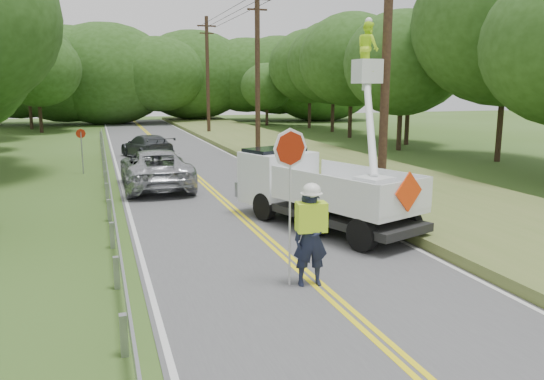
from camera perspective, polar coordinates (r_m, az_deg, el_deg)
name	(u,v)px	position (r m, az deg, el deg)	size (l,w,h in m)	color
ground	(385,346)	(9.31, 12.08, -16.03)	(140.00, 140.00, 0.00)	#385819
road	(211,190)	(21.94, -6.53, 0.00)	(7.20, 96.00, 0.03)	#515153
guardrail	(108,179)	(22.31, -17.20, 1.18)	(0.18, 48.00, 0.77)	#9B9CA4
utility_poles	(300,63)	(25.87, 2.99, 13.44)	(1.60, 43.30, 10.00)	black
tall_grass_verge	(366,177)	(24.32, 10.07, 1.33)	(7.00, 96.00, 0.30)	#5A7030
treeline_right	(409,56)	(37.97, 14.50, 13.77)	(11.85, 54.15, 12.14)	#332319
treeline_horizon	(148,74)	(63.64, -13.18, 11.98)	(56.14, 14.68, 11.33)	#224413
flagger	(311,231)	(11.23, 4.16, -4.40)	(1.24, 0.59, 3.35)	#191E33
bucket_truck	(311,175)	(16.65, 4.24, 1.58)	(4.68, 6.59, 6.25)	black
suv_silver	(156,168)	(22.66, -12.39, 2.27)	(2.68, 5.82, 1.62)	#A8AAB0
suv_darkgrey	(147,146)	(32.33, -13.27, 4.59)	(1.93, 4.74, 1.38)	#363B3E
stop_sign_permanent	(82,145)	(27.24, -19.77, 4.60)	(0.46, 0.11, 2.20)	#9B9CA4
yard_sign	(420,198)	(18.16, 15.64, -0.80)	(0.55, 0.19, 0.82)	white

